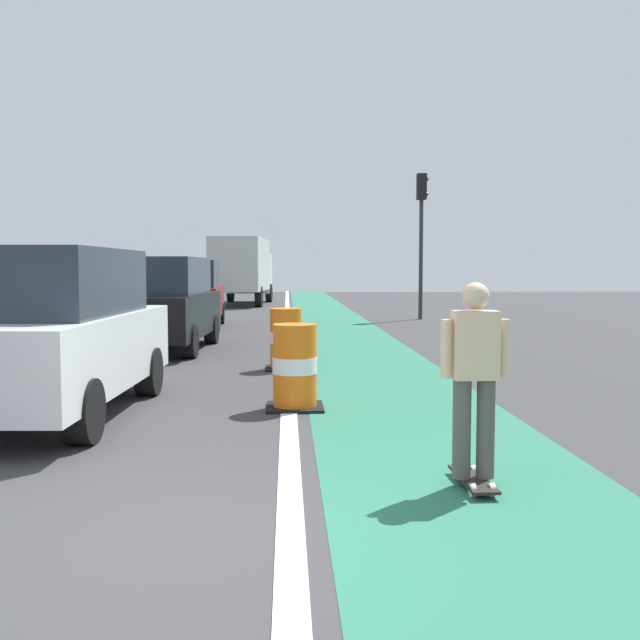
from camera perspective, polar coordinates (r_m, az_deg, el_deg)
ground_plane at (r=5.10m, az=-12.95°, el=-16.71°), size 100.00×100.00×0.00m
bike_lane_strip at (r=16.85m, az=2.56°, el=-2.03°), size 2.50×80.00×0.01m
lane_divider_stripe at (r=16.78m, az=-2.55°, el=-2.05°), size 0.20×80.00×0.01m
skateboarder_on_lane at (r=6.05m, az=12.08°, el=-4.46°), size 0.57×0.81×1.69m
parked_suv_nearest at (r=9.34m, az=-20.37°, el=-0.87°), size 2.07×4.68×2.04m
parked_suv_second at (r=16.20m, az=-12.22°, el=1.30°), size 2.10×4.69×2.04m
parked_suv_third at (r=22.27m, az=-10.22°, el=2.06°), size 2.06×4.67×2.04m
traffic_barrel_front at (r=9.28m, az=-2.00°, el=-3.77°), size 0.73×0.73×1.09m
traffic_barrel_mid at (r=12.90m, az=-2.71°, el=-1.55°), size 0.73×0.73×1.09m
delivery_truck_down_block at (r=35.97m, az=-6.11°, el=4.15°), size 2.80×7.74×3.23m
traffic_light_corner at (r=25.81m, az=8.01°, el=7.84°), size 0.41×0.32×5.10m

